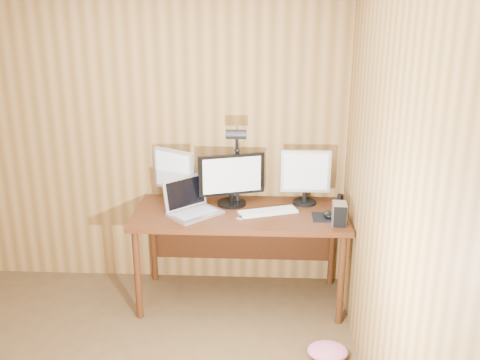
# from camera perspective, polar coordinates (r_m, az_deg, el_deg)

# --- Properties ---
(room_shell) EXTENTS (4.00, 4.00, 4.00)m
(room_shell) POSITION_cam_1_polar(r_m,az_deg,el_deg) (2.58, -23.05, -5.90)
(room_shell) COLOR #523A1F
(room_shell) RESTS_ON ground
(desk) EXTENTS (1.60, 0.70, 0.75)m
(desk) POSITION_cam_1_polar(r_m,az_deg,el_deg) (4.14, 0.08, -4.61)
(desk) COLOR #46210E
(desk) RESTS_ON floor
(monitor_center) EXTENTS (0.50, 0.23, 0.41)m
(monitor_center) POSITION_cam_1_polar(r_m,az_deg,el_deg) (4.11, -0.91, 0.11)
(monitor_center) COLOR black
(monitor_center) RESTS_ON desk
(monitor_left) EXTENTS (0.34, 0.22, 0.42)m
(monitor_left) POSITION_cam_1_polar(r_m,az_deg,el_deg) (4.20, -7.05, 0.64)
(monitor_left) COLOR black
(monitor_left) RESTS_ON desk
(monitor_right) EXTENTS (0.38, 0.18, 0.43)m
(monitor_right) POSITION_cam_1_polar(r_m,az_deg,el_deg) (4.15, 7.00, 0.49)
(monitor_right) COLOR black
(monitor_right) RESTS_ON desk
(laptop) EXTENTS (0.46, 0.46, 0.26)m
(laptop) POSITION_cam_1_polar(r_m,az_deg,el_deg) (4.01, -5.26, -2.64)
(laptop) COLOR silver
(laptop) RESTS_ON desk
(keyboard) EXTENTS (0.46, 0.27, 0.02)m
(keyboard) POSITION_cam_1_polar(r_m,az_deg,el_deg) (4.01, 3.00, -3.38)
(keyboard) COLOR white
(keyboard) RESTS_ON desk
(mousepad) EXTENTS (0.24, 0.20, 0.00)m
(mousepad) POSITION_cam_1_polar(r_m,az_deg,el_deg) (3.98, 9.42, -3.94)
(mousepad) COLOR black
(mousepad) RESTS_ON desk
(mouse) EXTENTS (0.08, 0.12, 0.04)m
(mouse) POSITION_cam_1_polar(r_m,az_deg,el_deg) (3.97, 9.44, -3.65)
(mouse) COLOR black
(mouse) RESTS_ON mousepad
(hard_drive) EXTENTS (0.10, 0.15, 0.16)m
(hard_drive) POSITION_cam_1_polar(r_m,az_deg,el_deg) (3.85, 10.55, -3.56)
(hard_drive) COLOR silver
(hard_drive) RESTS_ON desk
(phone) EXTENTS (0.08, 0.11, 0.01)m
(phone) POSITION_cam_1_polar(r_m,az_deg,el_deg) (3.92, 0.17, -3.97)
(phone) COLOR silver
(phone) RESTS_ON desk
(speaker) EXTENTS (0.05, 0.05, 0.12)m
(speaker) POSITION_cam_1_polar(r_m,az_deg,el_deg) (4.14, 10.62, -2.29)
(speaker) COLOR black
(speaker) RESTS_ON desk
(desk_lamp) EXTENTS (0.15, 0.22, 0.66)m
(desk_lamp) POSITION_cam_1_polar(r_m,az_deg,el_deg) (4.03, -0.36, 2.69)
(desk_lamp) COLOR black
(desk_lamp) RESTS_ON desk
(fabric_pile) EXTENTS (0.32, 0.28, 0.09)m
(fabric_pile) POSITION_cam_1_polar(r_m,az_deg,el_deg) (3.78, 9.33, -17.60)
(fabric_pile) COLOR #CF6488
(fabric_pile) RESTS_ON floor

